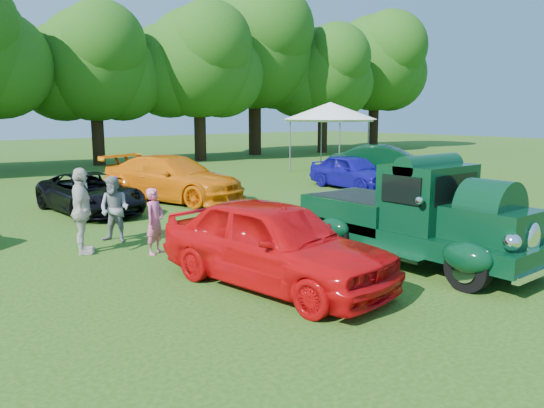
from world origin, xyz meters
TOP-DOWN VIEW (x-y plane):
  - ground at (0.00, 0.00)m, footprint 120.00×120.00m
  - hero_pickup at (1.12, -0.61)m, footprint 2.48×5.33m
  - red_convertible at (-2.25, 0.02)m, footprint 2.56×4.91m
  - back_car_black at (-2.19, 9.22)m, footprint 2.30×4.61m
  - back_car_orange at (0.98, 9.68)m, footprint 4.04×5.98m
  - back_car_blue at (8.27, 7.69)m, footprint 2.05×4.30m
  - back_car_green at (10.76, 7.90)m, footprint 4.38×5.25m
  - spectator_pink at (-2.91, 3.40)m, footprint 0.65×0.57m
  - spectator_grey at (-3.14, 5.07)m, footprint 0.95×0.99m
  - spectator_white at (-4.16, 4.42)m, footprint 0.87×1.23m
  - canopy_tent at (12.06, 12.81)m, footprint 5.86×5.86m
  - tree_line at (1.42, 23.86)m, footprint 65.26×10.06m

SIDE VIEW (x-z plane):
  - ground at x=0.00m, z-range 0.00..0.00m
  - back_car_black at x=-2.19m, z-range 0.00..1.25m
  - back_car_blue at x=8.27m, z-range 0.00..1.42m
  - spectator_pink at x=-2.91m, z-range 0.00..1.49m
  - red_convertible at x=-2.25m, z-range 0.00..1.60m
  - back_car_orange at x=0.98m, z-range 0.00..1.61m
  - spectator_grey at x=-3.14m, z-range 0.00..1.61m
  - back_car_green at x=10.76m, z-range 0.00..1.69m
  - hero_pickup at x=1.12m, z-range -0.14..1.94m
  - spectator_white at x=-4.16m, z-range 0.00..1.93m
  - canopy_tent at x=12.06m, z-range 1.36..5.03m
  - tree_line at x=1.42m, z-range 0.85..12.84m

